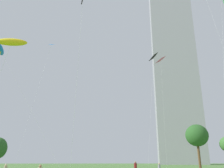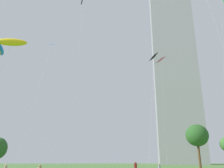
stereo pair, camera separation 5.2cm
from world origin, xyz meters
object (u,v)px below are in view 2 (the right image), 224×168
(kite_flying_0, at_px, (51,46))
(park_tree_0, at_px, (197,136))
(distant_highrise_0, at_px, (174,65))
(person_standing_2, at_px, (159,168))
(kite_flying_1, at_px, (161,60))
(person_standing_1, at_px, (136,167))
(kite_flying_6, at_px, (0,50))
(kite_flying_3, at_px, (12,42))
(kite_flying_2, at_px, (153,57))

(kite_flying_0, height_order, park_tree_0, kite_flying_0)
(kite_flying_0, bearing_deg, distant_highrise_0, 57.50)
(kite_flying_0, bearing_deg, park_tree_0, -0.76)
(person_standing_2, distance_m, kite_flying_1, 36.03)
(person_standing_1, relative_size, kite_flying_6, 0.11)
(distant_highrise_0, bearing_deg, kite_flying_3, -105.28)
(kite_flying_6, distance_m, park_tree_0, 35.16)
(kite_flying_0, distance_m, kite_flying_3, 26.39)
(park_tree_0, bearing_deg, kite_flying_2, 103.62)
(distant_highrise_0, bearing_deg, kite_flying_0, -112.91)
(person_standing_2, distance_m, kite_flying_3, 23.29)
(park_tree_0, xyz_separation_m, distant_highrise_0, (20.83, 76.90, 45.87))
(kite_flying_6, bearing_deg, person_standing_1, 22.08)
(kite_flying_0, relative_size, kite_flying_1, 0.89)
(kite_flying_1, distance_m, distant_highrise_0, 72.40)
(person_standing_1, distance_m, kite_flying_2, 38.43)
(person_standing_1, relative_size, kite_flying_3, 0.14)
(kite_flying_0, xyz_separation_m, kite_flying_2, (24.18, 15.10, 4.62))
(park_tree_0, bearing_deg, kite_flying_1, 100.33)
(person_standing_1, distance_m, person_standing_2, 3.20)
(person_standing_1, bearing_deg, person_standing_2, -78.49)
(kite_flying_0, relative_size, park_tree_0, 3.03)
(kite_flying_1, xyz_separation_m, kite_flying_2, (-1.36, 2.37, 1.90))
(kite_flying_0, height_order, kite_flying_3, kite_flying_0)
(person_standing_1, xyz_separation_m, park_tree_0, (12.56, 9.56, 5.17))
(kite_flying_1, bearing_deg, kite_flying_3, -122.58)
(kite_flying_6, bearing_deg, kite_flying_3, -57.48)
(kite_flying_3, relative_size, kite_flying_6, 0.83)
(kite_flying_0, distance_m, kite_flying_2, 28.88)
(person_standing_1, bearing_deg, kite_flying_6, 145.58)
(person_standing_1, relative_size, kite_flying_2, 0.06)
(person_standing_1, height_order, kite_flying_1, kite_flying_1)
(person_standing_2, bearing_deg, person_standing_1, -143.39)
(kite_flying_6, distance_m, distant_highrise_0, 112.57)
(kite_flying_2, height_order, kite_flying_3, kite_flying_2)
(person_standing_2, height_order, kite_flying_2, kite_flying_2)
(person_standing_2, height_order, park_tree_0, park_tree_0)
(person_standing_1, bearing_deg, park_tree_0, -19.22)
(kite_flying_0, bearing_deg, kite_flying_2, 31.98)
(person_standing_1, height_order, kite_flying_0, kite_flying_0)
(kite_flying_3, bearing_deg, kite_flying_2, 60.55)
(person_standing_2, height_order, kite_flying_1, kite_flying_1)
(person_standing_2, bearing_deg, kite_flying_2, 136.04)
(kite_flying_2, relative_size, kite_flying_6, 1.92)
(kite_flying_2, bearing_deg, kite_flying_1, -60.12)
(person_standing_1, bearing_deg, kite_flying_1, 9.33)
(person_standing_2, xyz_separation_m, kite_flying_3, (-15.97, -12.39, 11.57))
(kite_flying_3, distance_m, kite_flying_6, 8.21)
(park_tree_0, height_order, distant_highrise_0, distant_highrise_0)
(kite_flying_3, height_order, park_tree_0, kite_flying_3)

